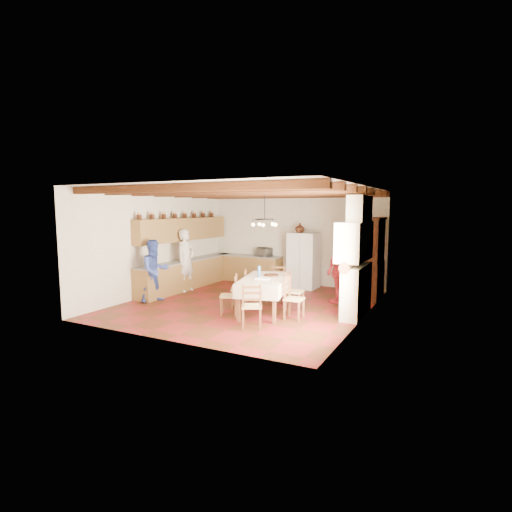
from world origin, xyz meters
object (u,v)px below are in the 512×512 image
(chair_left_near, at_px, (229,295))
(person_man, at_px, (186,260))
(hutch, at_px, (372,258))
(person_woman_red, at_px, (340,270))
(chair_end_near, at_px, (252,305))
(chair_right_near, at_px, (294,298))
(person_woman_blue, at_px, (155,271))
(chair_right_far, at_px, (295,291))
(chair_left_far, at_px, (239,288))
(microwave, at_px, (264,252))
(refrigerator, at_px, (304,260))
(dining_table, at_px, (265,281))
(chair_end_far, at_px, (276,284))

(chair_left_near, relative_size, person_man, 0.51)
(hutch, bearing_deg, person_woman_red, -123.00)
(chair_end_near, bearing_deg, chair_right_near, -145.83)
(person_woman_red, bearing_deg, person_woman_blue, -46.29)
(chair_right_far, height_order, person_woman_red, person_woman_red)
(chair_left_near, xyz_separation_m, person_man, (-2.55, 1.74, 0.47))
(chair_left_far, bearing_deg, microwave, 168.93)
(hutch, relative_size, microwave, 4.45)
(refrigerator, relative_size, hutch, 0.77)
(dining_table, bearing_deg, chair_left_near, -139.18)
(chair_left_far, xyz_separation_m, person_woman_blue, (-2.29, -0.53, 0.36))
(chair_right_far, bearing_deg, chair_end_near, 167.43)
(person_woman_blue, distance_m, person_woman_red, 4.93)
(chair_right_far, height_order, person_man, person_man)
(chair_right_near, relative_size, person_woman_red, 0.55)
(refrigerator, xyz_separation_m, microwave, (-1.52, 0.24, 0.17))
(dining_table, distance_m, chair_end_near, 1.28)
(chair_left_near, relative_size, microwave, 1.89)
(dining_table, bearing_deg, refrigerator, 93.83)
(dining_table, relative_size, chair_left_near, 2.23)
(dining_table, xyz_separation_m, chair_end_near, (0.29, -1.22, -0.29))
(chair_left_near, bearing_deg, person_man, -150.77)
(person_woman_red, xyz_separation_m, microwave, (-3.07, 1.71, 0.17))
(chair_left_far, distance_m, chair_end_far, 1.17)
(refrigerator, bearing_deg, chair_right_far, -71.36)
(chair_end_near, bearing_deg, person_woman_red, -136.83)
(refrigerator, bearing_deg, person_woman_red, -40.78)
(person_woman_blue, bearing_deg, microwave, -1.18)
(dining_table, bearing_deg, chair_right_near, -12.54)
(chair_left_near, distance_m, person_woman_blue, 2.50)
(person_woman_red, bearing_deg, dining_table, -18.37)
(dining_table, relative_size, chair_left_far, 2.23)
(refrigerator, xyz_separation_m, chair_left_far, (-0.61, -3.05, -0.39))
(hutch, distance_m, chair_left_far, 3.87)
(chair_left_far, bearing_deg, person_woman_blue, -103.38)
(chair_right_far, bearing_deg, hutch, -37.22)
(chair_left_near, xyz_separation_m, chair_left_far, (-0.17, 0.78, 0.00))
(chair_right_far, relative_size, person_woman_red, 0.55)
(refrigerator, distance_m, dining_table, 3.27)
(person_woman_red, bearing_deg, chair_left_near, -21.87)
(refrigerator, relative_size, microwave, 3.44)
(chair_end_far, relative_size, microwave, 1.89)
(hutch, bearing_deg, chair_end_near, -113.18)
(chair_left_near, relative_size, chair_right_far, 1.00)
(hutch, relative_size, chair_right_near, 2.35)
(refrigerator, distance_m, person_woman_red, 2.14)
(chair_end_far, height_order, microwave, microwave)
(dining_table, relative_size, chair_right_near, 2.23)
(chair_left_near, relative_size, person_woman_blue, 0.57)
(chair_end_near, bearing_deg, chair_end_far, -105.33)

